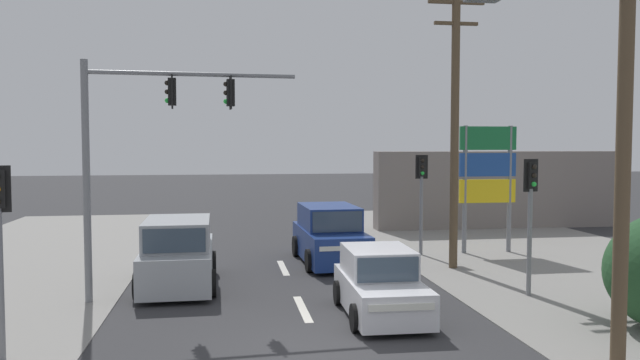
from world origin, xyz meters
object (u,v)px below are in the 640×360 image
traffic_signal_mast (140,136)px  suv_crossing_left (330,236)px  hatchback_oncoming_near (380,285)px  suv_receding_far (178,255)px  shopping_plaza_sign (488,171)px  utility_pole_midground_right (455,122)px  pedestal_signal_right_kerb (530,203)px  pedestal_signal_far_median (421,187)px  utility_pole_foreground_right (617,92)px

traffic_signal_mast → suv_crossing_left: 7.66m
hatchback_oncoming_near → suv_receding_far: bearing=142.8°
traffic_signal_mast → shopping_plaza_sign: traffic_signal_mast is taller
suv_receding_far → hatchback_oncoming_near: 6.02m
traffic_signal_mast → hatchback_oncoming_near: bearing=-22.1°
shopping_plaza_sign → suv_receding_far: 11.49m
utility_pole_midground_right → suv_receding_far: (-8.42, -1.25, -3.74)m
pedestal_signal_right_kerb → shopping_plaza_sign: 6.50m
traffic_signal_mast → pedestal_signal_far_median: bearing=29.5°
utility_pole_midground_right → pedestal_signal_right_kerb: size_ratio=2.47×
utility_pole_foreground_right → shopping_plaza_sign: 11.81m
pedestal_signal_far_median → hatchback_oncoming_near: (-3.35, -7.32, -1.71)m
traffic_signal_mast → hatchback_oncoming_near: 6.94m
suv_receding_far → pedestal_signal_far_median: bearing=24.3°
traffic_signal_mast → pedestal_signal_far_median: traffic_signal_mast is taller
pedestal_signal_far_median → hatchback_oncoming_near: 8.23m
pedestal_signal_right_kerb → suv_receding_far: 9.51m
traffic_signal_mast → suv_crossing_left: bearing=37.4°
utility_pole_midground_right → pedestal_signal_right_kerb: utility_pole_midground_right is taller
suv_crossing_left → utility_pole_foreground_right: bearing=-72.7°
utility_pole_foreground_right → suv_crossing_left: utility_pole_foreground_right is taller
suv_crossing_left → pedestal_signal_right_kerb: bearing=-51.1°
shopping_plaza_sign → utility_pole_midground_right: bearing=-131.4°
utility_pole_foreground_right → pedestal_signal_right_kerb: (1.09, 5.07, -2.42)m
utility_pole_foreground_right → hatchback_oncoming_near: (-3.16, 3.94, -4.14)m
suv_receding_far → utility_pole_midground_right: bearing=8.5°
utility_pole_midground_right → traffic_signal_mast: (-9.21, -2.62, -0.48)m
traffic_signal_mast → suv_crossing_left: (5.50, 4.21, -3.26)m
pedestal_signal_far_median → shopping_plaza_sign: 2.56m
utility_pole_midground_right → hatchback_oncoming_near: (-3.63, -4.89, -3.92)m
pedestal_signal_right_kerb → suv_receding_far: pedestal_signal_right_kerb is taller
shopping_plaza_sign → traffic_signal_mast: bearing=-155.8°
utility_pole_midground_right → suv_receding_far: utility_pole_midground_right is taller
shopping_plaza_sign → suv_receding_far: shopping_plaza_sign is taller
traffic_signal_mast → hatchback_oncoming_near: (5.58, -2.27, -3.44)m
pedestal_signal_right_kerb → pedestal_signal_far_median: 6.25m
traffic_signal_mast → pedestal_signal_far_median: size_ratio=1.69×
traffic_signal_mast → shopping_plaza_sign: 12.58m
utility_pole_midground_right → traffic_signal_mast: bearing=-164.1°
suv_crossing_left → utility_pole_midground_right: bearing=-23.2°
pedestal_signal_far_median → suv_receding_far: (-8.15, -3.68, -1.53)m
suv_receding_far → utility_pole_foreground_right: bearing=-43.6°
pedestal_signal_right_kerb → suv_crossing_left: 7.05m
hatchback_oncoming_near → pedestal_signal_far_median: bearing=65.4°
shopping_plaza_sign → suv_receding_far: (-10.64, -3.77, -2.10)m
pedestal_signal_far_median → hatchback_oncoming_near: pedestal_signal_far_median is taller
utility_pole_foreground_right → pedestal_signal_far_median: utility_pole_foreground_right is taller
traffic_signal_mast → suv_receding_far: 3.62m
utility_pole_midground_right → hatchback_oncoming_near: bearing=-126.6°
utility_pole_foreground_right → pedestal_signal_far_median: bearing=89.0°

